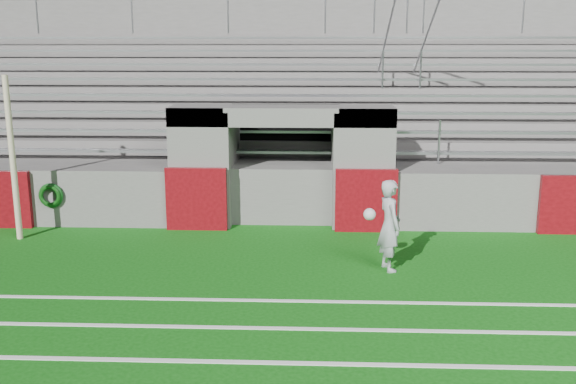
{
  "coord_description": "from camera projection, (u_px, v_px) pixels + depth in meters",
  "views": [
    {
      "loc": [
        0.7,
        -10.26,
        3.79
      ],
      "look_at": [
        0.2,
        1.8,
        1.1
      ],
      "focal_mm": 40.0,
      "sensor_mm": 36.0,
      "label": 1
    }
  ],
  "objects": [
    {
      "name": "hose_coil",
      "position": [
        51.0,
        196.0,
        13.75
      ],
      "size": [
        0.54,
        0.15,
        0.54
      ],
      "color": "#0D4413",
      "rests_on": "ground"
    },
    {
      "name": "stadium_structure",
      "position": [
        290.0,
        132.0,
        18.3
      ],
      "size": [
        26.0,
        8.48,
        5.42
      ],
      "color": "#5D5B58",
      "rests_on": "ground"
    },
    {
      "name": "goalkeeper_with_ball",
      "position": [
        389.0,
        225.0,
        11.12
      ],
      "size": [
        0.74,
        0.67,
        1.61
      ],
      "color": "#A1A4AA",
      "rests_on": "ground"
    },
    {
      "name": "field_post",
      "position": [
        13.0,
        159.0,
        12.77
      ],
      "size": [
        0.12,
        0.12,
        3.31
      ],
      "primitive_type": "cylinder",
      "color": "beige",
      "rests_on": "ground"
    },
    {
      "name": "ground",
      "position": [
        272.0,
        278.0,
        10.85
      ],
      "size": [
        90.0,
        90.0,
        0.0
      ],
      "primitive_type": "plane",
      "color": "#0D510D",
      "rests_on": "ground"
    }
  ]
}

